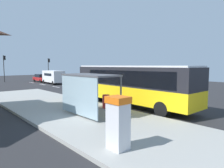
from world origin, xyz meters
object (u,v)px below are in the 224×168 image
at_px(ticket_machine, 118,122).
at_px(recycling_bin_yellow, 113,103).
at_px(bus, 130,83).
at_px(white_van, 53,76).
at_px(sedan_near, 41,78).
at_px(recycling_bin_red, 106,101).
at_px(traffic_light_near_side, 49,66).
at_px(bus_shelter, 86,84).
at_px(traffic_light_far_side, 4,64).

bearing_deg(ticket_machine, recycling_bin_yellow, 49.72).
height_order(bus, white_van, bus).
height_order(sedan_near, recycling_bin_red, sedan_near).
height_order(recycling_bin_red, traffic_light_near_side, traffic_light_near_side).
relative_size(bus, recycling_bin_yellow, 11.62).
height_order(bus, bus_shelter, bus).
xyz_separation_m(recycling_bin_yellow, bus_shelter, (-2.21, 0.01, 1.44)).
bearing_deg(recycling_bin_yellow, ticket_machine, -130.28).
height_order(recycling_bin_red, traffic_light_far_side, traffic_light_far_side).
height_order(white_van, traffic_light_far_side, traffic_light_far_side).
distance_m(white_van, traffic_light_far_side, 11.41).
relative_size(traffic_light_near_side, traffic_light_far_side, 0.93).
bearing_deg(recycling_bin_yellow, white_van, 74.16).
height_order(traffic_light_near_side, traffic_light_far_side, traffic_light_far_side).
relative_size(ticket_machine, bus_shelter, 0.48).
xyz_separation_m(recycling_bin_yellow, traffic_light_near_side, (9.70, 31.64, 2.54)).
xyz_separation_m(traffic_light_far_side, bus_shelter, (-3.31, -32.43, -1.33)).
xyz_separation_m(white_van, bus_shelter, (-8.61, -22.55, 0.75)).
distance_m(sedan_near, recycling_bin_red, 28.11).
distance_m(white_van, ticket_machine, 29.48).
height_order(sedan_near, recycling_bin_yellow, sedan_near).
relative_size(ticket_machine, recycling_bin_red, 2.04).
distance_m(bus, ticket_machine, 8.74).
xyz_separation_m(white_van, ticket_machine, (-10.60, -27.51, -0.17)).
bearing_deg(white_van, bus_shelter, -110.90).
xyz_separation_m(bus, recycling_bin_red, (-2.49, 0.06, -1.19)).
bearing_deg(bus_shelter, recycling_bin_red, 17.34).
bearing_deg(recycling_bin_red, white_van, 73.68).
bearing_deg(ticket_machine, bus, 39.92).
bearing_deg(recycling_bin_red, bus, -1.35).
height_order(white_van, recycling_bin_yellow, white_van).
bearing_deg(white_van, bus, -100.12).
xyz_separation_m(recycling_bin_yellow, recycling_bin_red, (0.00, 0.70, 0.00)).
bearing_deg(recycling_bin_yellow, bus, 14.45).
bearing_deg(white_van, traffic_light_far_side, 118.22).
bearing_deg(sedan_near, recycling_bin_yellow, -103.05).
xyz_separation_m(ticket_machine, traffic_light_near_side, (13.90, 36.60, 2.02)).
relative_size(recycling_bin_yellow, traffic_light_far_side, 0.18).
height_order(sedan_near, traffic_light_near_side, traffic_light_near_side).
relative_size(ticket_machine, traffic_light_far_side, 0.38).
height_order(sedan_near, ticket_machine, ticket_machine).
bearing_deg(traffic_light_near_side, ticket_machine, -110.80).
xyz_separation_m(traffic_light_near_side, bus_shelter, (-11.91, -31.63, -1.09)).
distance_m(white_van, recycling_bin_red, 22.79).
bearing_deg(traffic_light_near_side, bus, -103.10).
xyz_separation_m(sedan_near, bus_shelter, (-8.71, -28.04, 1.31)).
bearing_deg(recycling_bin_red, bus_shelter, -162.66).
xyz_separation_m(bus, traffic_light_far_side, (-1.39, 31.80, 1.58)).
relative_size(recycling_bin_red, traffic_light_far_side, 0.18).
bearing_deg(sedan_near, ticket_machine, -107.96).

